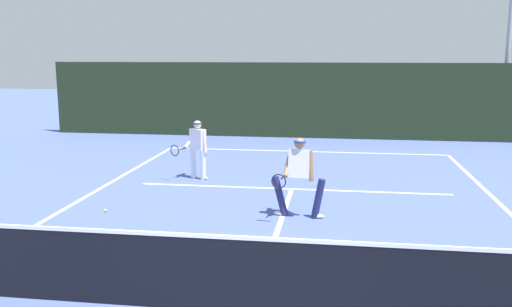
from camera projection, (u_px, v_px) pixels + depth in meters
The scene contains 8 objects.
court_line_baseline_far at pixel (305, 151), 18.45m from camera, with size 9.31×0.10×0.01m, color white.
court_line_service at pixel (292, 189), 13.40m from camera, with size 7.59×0.10×0.01m, color white.
court_line_centre at pixel (277, 233), 10.12m from camera, with size 0.10×6.40×0.01m, color white.
tennis_net at pixel (249, 275), 6.92m from camera, with size 10.21×0.09×1.08m.
player_near at pixel (299, 174), 10.98m from camera, with size 1.11×0.89×1.63m.
player_far at pixel (197, 147), 14.35m from camera, with size 0.94×0.84×1.55m.
tennis_ball at pixel (105, 211), 11.46m from camera, with size 0.07×0.07×0.07m, color #D1E033.
back_fence_windscreen at pixel (310, 101), 21.13m from camera, with size 20.71×0.12×2.90m, color black.
Camera 1 is at (1.04, -6.44, 3.29)m, focal length 38.52 mm.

